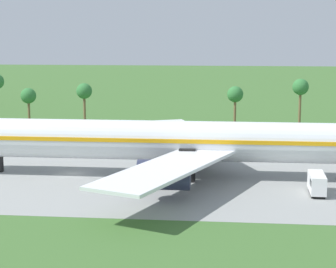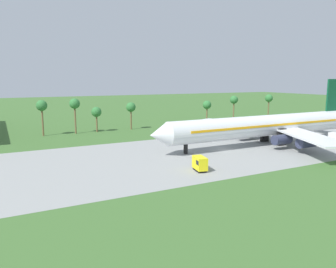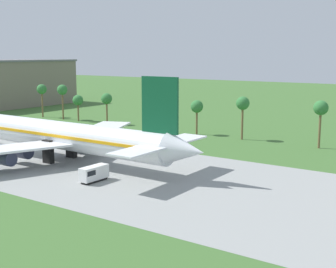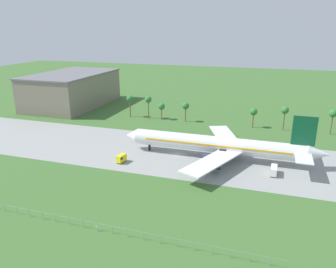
% 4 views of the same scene
% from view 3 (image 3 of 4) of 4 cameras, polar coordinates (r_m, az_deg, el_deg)
% --- Properties ---
extents(ground_plane, '(600.00, 600.00, 0.00)m').
position_cam_3_polar(ground_plane, '(118.26, -18.93, -1.92)').
color(ground_plane, '#3D662D').
extents(taxiway_strip, '(320.00, 44.00, 0.02)m').
position_cam_3_polar(taxiway_strip, '(118.26, -18.93, -1.92)').
color(taxiway_strip, gray).
rests_on(taxiway_strip, ground_plane).
extents(jet_airliner, '(75.74, 56.82, 18.84)m').
position_cam_3_polar(jet_airliner, '(104.59, -13.64, -0.08)').
color(jet_airliner, white).
rests_on(jet_airliner, ground_plane).
extents(fuel_truck, '(2.16, 5.85, 2.85)m').
position_cam_3_polar(fuel_truck, '(85.73, -9.09, -4.78)').
color(fuel_truck, black).
rests_on(fuel_truck, ground_plane).
extents(palm_tree_row, '(104.32, 3.60, 12.26)m').
position_cam_3_polar(palm_tree_row, '(145.78, -3.86, 4.24)').
color(palm_tree_row, brown).
rests_on(palm_tree_row, ground_plane).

